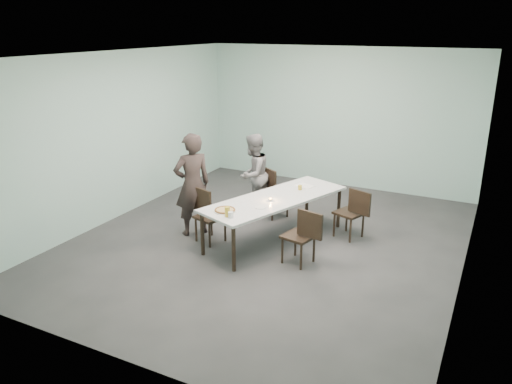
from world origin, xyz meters
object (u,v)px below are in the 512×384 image
at_px(tealight, 270,200).
at_px(amber_tumbler, 300,187).
at_px(pizza, 225,210).
at_px(table, 275,201).
at_px(diner_far, 253,175).
at_px(chair_far_left, 272,189).
at_px(side_plate, 260,207).
at_px(chair_near_left, 207,212).
at_px(chair_far_right, 353,210).
at_px(beer_glass, 227,212).
at_px(water_tumbler, 231,215).
at_px(chair_near_right, 303,233).
at_px(diner_near, 192,185).

xyz_separation_m(tealight, amber_tumbler, (0.21, 0.75, 0.02)).
height_order(pizza, amber_tumbler, amber_tumbler).
distance_m(table, pizza, 1.00).
distance_m(diner_far, amber_tumbler, 1.17).
relative_size(table, chair_far_left, 3.16).
xyz_separation_m(chair_far_left, pizza, (0.11, -1.95, 0.27)).
bearing_deg(side_plate, amber_tumbler, 78.50).
bearing_deg(chair_near_left, chair_far_right, 45.62).
distance_m(chair_near_left, chair_far_left, 1.61).
bearing_deg(amber_tumbler, chair_far_right, 5.75).
xyz_separation_m(beer_glass, water_tumbler, (0.07, -0.02, -0.03)).
xyz_separation_m(chair_far_left, diner_far, (-0.36, -0.09, 0.26)).
relative_size(beer_glass, water_tumbler, 1.67).
distance_m(chair_near_right, diner_far, 2.28).
height_order(pizza, water_tumbler, water_tumbler).
bearing_deg(beer_glass, table, 75.46).
distance_m(table, amber_tumbler, 0.61).
relative_size(chair_near_right, diner_far, 0.57).
bearing_deg(pizza, chair_near_left, 145.10).
distance_m(chair_near_left, tealight, 1.09).
distance_m(chair_near_right, diner_near, 2.15).
xyz_separation_m(chair_near_left, tealight, (1.01, 0.31, 0.27)).
height_order(chair_near_right, tealight, chair_near_right).
height_order(chair_near_right, side_plate, chair_near_right).
distance_m(pizza, tealight, 0.84).
bearing_deg(chair_near_left, chair_near_right, 13.50).
bearing_deg(chair_far_left, chair_near_left, -75.85).
distance_m(table, diner_far, 1.31).
bearing_deg(chair_far_right, chair_near_left, 49.29).
distance_m(pizza, beer_glass, 0.23).
xyz_separation_m(chair_far_right, diner_near, (-2.49, -1.02, 0.38)).
relative_size(chair_near_right, diner_near, 0.49).
height_order(chair_near_left, beer_glass, beer_glass).
height_order(chair_near_right, chair_far_right, same).
bearing_deg(pizza, chair_far_right, 45.26).
bearing_deg(diner_near, diner_far, -164.14).
relative_size(chair_near_right, chair_far_right, 1.00).
relative_size(diner_near, pizza, 5.17).
distance_m(chair_near_left, chair_far_right, 2.43).
relative_size(chair_near_left, beer_glass, 5.80).
height_order(chair_far_left, chair_near_right, same).
bearing_deg(chair_near_right, chair_far_left, -39.77).
bearing_deg(table, chair_far_right, 30.13).
height_order(chair_near_left, amber_tumbler, chair_near_left).
distance_m(diner_near, beer_glass, 1.30).
distance_m(diner_near, diner_far, 1.41).
bearing_deg(pizza, beer_glass, -50.60).
xyz_separation_m(side_plate, tealight, (0.01, 0.34, 0.02)).
xyz_separation_m(chair_far_left, beer_glass, (0.25, -2.12, 0.32)).
bearing_deg(side_plate, chair_near_right, -7.07).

